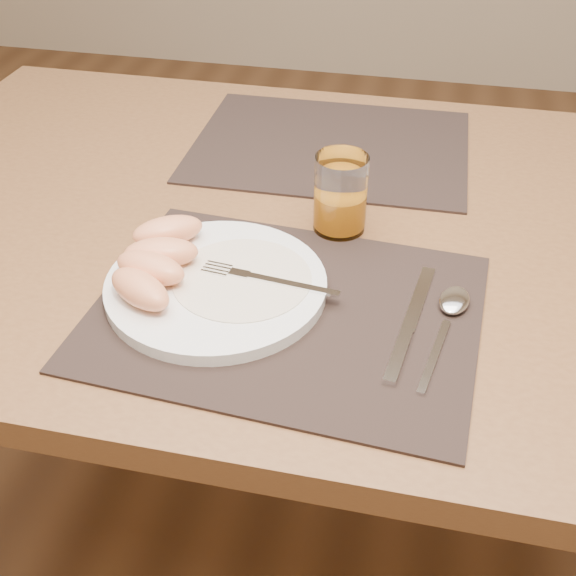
# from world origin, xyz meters

# --- Properties ---
(ground) EXTENTS (5.00, 5.00, 0.00)m
(ground) POSITION_xyz_m (0.00, 0.00, 0.00)
(ground) COLOR brown
(ground) RESTS_ON ground
(table) EXTENTS (1.40, 0.90, 0.75)m
(table) POSITION_xyz_m (0.00, 0.00, 0.67)
(table) COLOR brown
(table) RESTS_ON ground
(placemat_near) EXTENTS (0.47, 0.38, 0.00)m
(placemat_near) POSITION_xyz_m (0.01, -0.22, 0.75)
(placemat_near) COLOR black
(placemat_near) RESTS_ON table
(placemat_far) EXTENTS (0.46, 0.36, 0.00)m
(placemat_far) POSITION_xyz_m (-0.01, 0.22, 0.75)
(placemat_far) COLOR black
(placemat_far) RESTS_ON table
(plate) EXTENTS (0.27, 0.27, 0.02)m
(plate) POSITION_xyz_m (-0.08, -0.20, 0.76)
(plate) COLOR white
(plate) RESTS_ON placemat_near
(plate_dressing) EXTENTS (0.17, 0.17, 0.00)m
(plate_dressing) POSITION_xyz_m (-0.05, -0.19, 0.77)
(plate_dressing) COLOR white
(plate_dressing) RESTS_ON plate
(fork) EXTENTS (0.18, 0.04, 0.00)m
(fork) POSITION_xyz_m (-0.03, -0.19, 0.77)
(fork) COLOR silver
(fork) RESTS_ON plate
(knife) EXTENTS (0.04, 0.22, 0.01)m
(knife) POSITION_xyz_m (0.15, -0.23, 0.76)
(knife) COLOR silver
(knife) RESTS_ON placemat_near
(spoon) EXTENTS (0.06, 0.19, 0.01)m
(spoon) POSITION_xyz_m (0.20, -0.18, 0.76)
(spoon) COLOR silver
(spoon) RESTS_ON placemat_near
(juice_glass) EXTENTS (0.07, 0.07, 0.11)m
(juice_glass) POSITION_xyz_m (0.04, -0.03, 0.80)
(juice_glass) COLOR white
(juice_glass) RESTS_ON placemat_near
(grapefruit_wedges) EXTENTS (0.11, 0.21, 0.04)m
(grapefruit_wedges) POSITION_xyz_m (-0.16, -0.20, 0.79)
(grapefruit_wedges) COLOR #E9915F
(grapefruit_wedges) RESTS_ON plate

